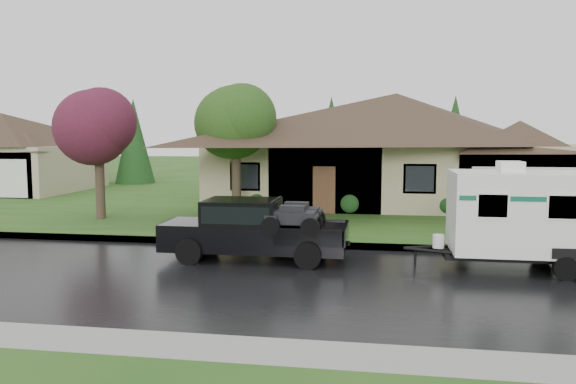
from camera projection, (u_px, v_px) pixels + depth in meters
name	position (u px, v px, depth m)	size (l,w,h in m)	color
ground	(337.00, 264.00, 16.01)	(140.00, 140.00, 0.00)	#255219
road	(332.00, 282.00, 14.04)	(140.00, 8.00, 0.01)	black
curb	(342.00, 246.00, 18.21)	(140.00, 0.50, 0.15)	gray
lawn	(357.00, 200.00, 30.73)	(140.00, 26.00, 0.15)	#255219
house_main	(402.00, 135.00, 28.86)	(19.44, 10.80, 6.90)	tan
house_far	(4.00, 145.00, 34.67)	(10.80, 8.64, 5.80)	tan
tree_left_green	(236.00, 124.00, 23.67)	(3.44, 3.44, 5.70)	#382B1E
tree_red	(98.00, 129.00, 23.15)	(3.25, 3.25, 5.39)	#382B1E
shrub_row	(398.00, 203.00, 24.76)	(13.60, 1.00, 1.00)	#143814
pickup_truck	(251.00, 228.00, 16.46)	(5.36, 2.04, 1.79)	black
travel_trailer	(571.00, 214.00, 15.02)	(6.61, 2.32, 2.97)	white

